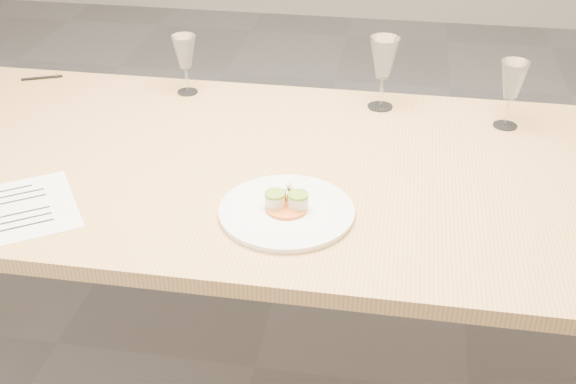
% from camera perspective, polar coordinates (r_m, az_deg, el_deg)
% --- Properties ---
extents(ground, '(7.00, 7.00, 0.00)m').
position_cam_1_polar(ground, '(2.36, -2.65, -13.65)').
color(ground, slate).
rests_on(ground, ground).
extents(dining_table, '(2.40, 1.00, 0.75)m').
position_cam_1_polar(dining_table, '(1.93, -3.14, 0.72)').
color(dining_table, tan).
rests_on(dining_table, ground).
extents(dinner_plate, '(0.32, 0.32, 0.08)m').
position_cam_1_polar(dinner_plate, '(1.67, -0.10, -1.47)').
color(dinner_plate, white).
rests_on(dinner_plate, dining_table).
extents(recipe_sheet, '(0.33, 0.35, 0.00)m').
position_cam_1_polar(recipe_sheet, '(1.81, -19.93, -1.15)').
color(recipe_sheet, white).
rests_on(recipe_sheet, dining_table).
extents(ballpoint_pen, '(0.12, 0.06, 0.01)m').
position_cam_1_polar(ballpoint_pen, '(2.51, -18.85, 8.55)').
color(ballpoint_pen, black).
rests_on(ballpoint_pen, dining_table).
extents(wine_glass_0, '(0.07, 0.07, 0.18)m').
position_cam_1_polar(wine_glass_0, '(2.26, -8.18, 10.79)').
color(wine_glass_0, white).
rests_on(wine_glass_0, dining_table).
extents(wine_glass_1, '(0.09, 0.09, 0.22)m').
position_cam_1_polar(wine_glass_1, '(2.15, 7.56, 10.35)').
color(wine_glass_1, white).
rests_on(wine_glass_1, dining_table).
extents(wine_glass_2, '(0.08, 0.08, 0.19)m').
position_cam_1_polar(wine_glass_2, '(2.11, 17.32, 8.31)').
color(wine_glass_2, white).
rests_on(wine_glass_2, dining_table).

